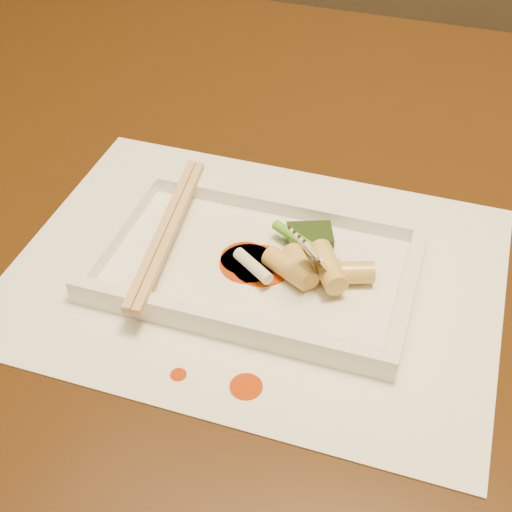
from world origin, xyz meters
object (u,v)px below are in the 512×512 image
(table, at_px, (214,274))
(fork, at_px, (352,197))
(chopstick_a, at_px, (163,229))
(plate_base, at_px, (256,268))
(placemat, at_px, (256,273))

(table, xyz_separation_m, fork, (0.14, -0.07, 0.18))
(table, xyz_separation_m, chopstick_a, (-0.01, -0.09, 0.13))
(plate_base, relative_size, fork, 1.86)
(plate_base, height_order, chopstick_a, chopstick_a)
(plate_base, bearing_deg, chopstick_a, 180.00)
(fork, bearing_deg, chopstick_a, -173.25)
(placemat, distance_m, plate_base, 0.00)
(table, bearing_deg, placemat, -49.21)
(chopstick_a, height_order, fork, fork)
(chopstick_a, bearing_deg, fork, 6.75)
(placemat, xyz_separation_m, plate_base, (-0.00, 0.00, 0.00))
(plate_base, distance_m, chopstick_a, 0.08)
(chopstick_a, bearing_deg, plate_base, 0.00)
(table, xyz_separation_m, plate_base, (0.07, -0.09, 0.11))
(plate_base, bearing_deg, table, 130.79)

